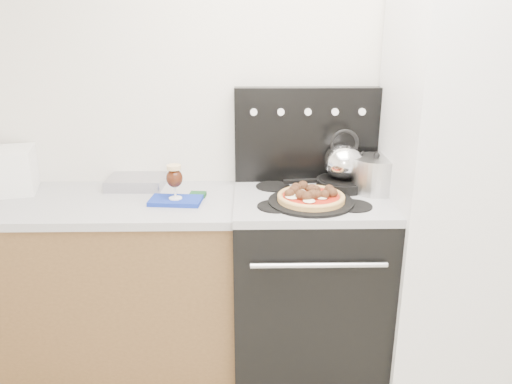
{
  "coord_description": "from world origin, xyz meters",
  "views": [
    {
      "loc": [
        -0.23,
        -1.15,
        1.73
      ],
      "look_at": [
        -0.19,
        1.05,
        0.99
      ],
      "focal_mm": 35.0,
      "sensor_mm": 36.0,
      "label": 1
    }
  ],
  "objects_px": {
    "stove_body": "(308,282)",
    "beer_glass": "(175,182)",
    "fridge": "(454,191)",
    "skillet": "(342,184)",
    "base_cabinet": "(99,283)",
    "pizza": "(311,196)",
    "stock_pot": "(375,176)",
    "oven_mitt": "(176,201)",
    "tea_kettle": "(343,159)",
    "pizza_pan": "(311,202)"
  },
  "relations": [
    {
      "from": "oven_mitt",
      "to": "pizza",
      "type": "xyz_separation_m",
      "value": [
        0.65,
        -0.07,
        0.05
      ]
    },
    {
      "from": "stove_body",
      "to": "stock_pot",
      "type": "bearing_deg",
      "value": 11.2
    },
    {
      "from": "stove_body",
      "to": "skillet",
      "type": "distance_m",
      "value": 0.55
    },
    {
      "from": "stove_body",
      "to": "beer_glass",
      "type": "bearing_deg",
      "value": -177.47
    },
    {
      "from": "base_cabinet",
      "to": "beer_glass",
      "type": "relative_size",
      "value": 8.38
    },
    {
      "from": "tea_kettle",
      "to": "stock_pot",
      "type": "height_order",
      "value": "tea_kettle"
    },
    {
      "from": "stove_body",
      "to": "stock_pot",
      "type": "xyz_separation_m",
      "value": [
        0.33,
        0.07,
        0.56
      ]
    },
    {
      "from": "oven_mitt",
      "to": "pizza_pan",
      "type": "height_order",
      "value": "pizza_pan"
    },
    {
      "from": "pizza",
      "to": "pizza_pan",
      "type": "bearing_deg",
      "value": 180.0
    },
    {
      "from": "fridge",
      "to": "oven_mitt",
      "type": "distance_m",
      "value": 1.37
    },
    {
      "from": "fridge",
      "to": "skillet",
      "type": "distance_m",
      "value": 0.54
    },
    {
      "from": "base_cabinet",
      "to": "skillet",
      "type": "relative_size",
      "value": 5.42
    },
    {
      "from": "tea_kettle",
      "to": "oven_mitt",
      "type": "bearing_deg",
      "value": 177.92
    },
    {
      "from": "base_cabinet",
      "to": "skillet",
      "type": "bearing_deg",
      "value": 4.38
    },
    {
      "from": "skillet",
      "to": "beer_glass",
      "type": "bearing_deg",
      "value": -169.73
    },
    {
      "from": "base_cabinet",
      "to": "beer_glass",
      "type": "bearing_deg",
      "value": -7.07
    },
    {
      "from": "fridge",
      "to": "pizza_pan",
      "type": "xyz_separation_m",
      "value": [
        -0.71,
        -0.07,
        -0.02
      ]
    },
    {
      "from": "oven_mitt",
      "to": "fridge",
      "type": "bearing_deg",
      "value": 0.19
    },
    {
      "from": "oven_mitt",
      "to": "stock_pot",
      "type": "relative_size",
      "value": 1.08
    },
    {
      "from": "base_cabinet",
      "to": "stock_pot",
      "type": "xyz_separation_m",
      "value": [
        1.44,
        0.04,
        0.57
      ]
    },
    {
      "from": "oven_mitt",
      "to": "beer_glass",
      "type": "xyz_separation_m",
      "value": [
        0.0,
        0.0,
        0.1
      ]
    },
    {
      "from": "beer_glass",
      "to": "pizza_pan",
      "type": "distance_m",
      "value": 0.66
    },
    {
      "from": "fridge",
      "to": "stock_pot",
      "type": "height_order",
      "value": "fridge"
    },
    {
      "from": "fridge",
      "to": "beer_glass",
      "type": "relative_size",
      "value": 10.98
    },
    {
      "from": "fridge",
      "to": "tea_kettle",
      "type": "distance_m",
      "value": 0.56
    },
    {
      "from": "fridge",
      "to": "tea_kettle",
      "type": "bearing_deg",
      "value": 164.2
    },
    {
      "from": "stove_body",
      "to": "fridge",
      "type": "relative_size",
      "value": 0.46
    },
    {
      "from": "stove_body",
      "to": "stock_pot",
      "type": "relative_size",
      "value": 3.8
    },
    {
      "from": "oven_mitt",
      "to": "skillet",
      "type": "relative_size",
      "value": 0.93
    },
    {
      "from": "pizza",
      "to": "skillet",
      "type": "distance_m",
      "value": 0.29
    },
    {
      "from": "stove_body",
      "to": "oven_mitt",
      "type": "xyz_separation_m",
      "value": [
        -0.67,
        -0.03,
        0.47
      ]
    },
    {
      "from": "base_cabinet",
      "to": "pizza_pan",
      "type": "distance_m",
      "value": 1.21
    },
    {
      "from": "pizza",
      "to": "stock_pot",
      "type": "bearing_deg",
      "value": 25.71
    },
    {
      "from": "pizza",
      "to": "stock_pot",
      "type": "relative_size",
      "value": 1.38
    },
    {
      "from": "beer_glass",
      "to": "tea_kettle",
      "type": "distance_m",
      "value": 0.86
    },
    {
      "from": "skillet",
      "to": "fridge",
      "type": "bearing_deg",
      "value": -15.8
    },
    {
      "from": "pizza_pan",
      "to": "stock_pot",
      "type": "height_order",
      "value": "stock_pot"
    },
    {
      "from": "oven_mitt",
      "to": "pizza",
      "type": "distance_m",
      "value": 0.66
    },
    {
      "from": "base_cabinet",
      "to": "stove_body",
      "type": "xyz_separation_m",
      "value": [
        1.1,
        -0.02,
        0.01
      ]
    },
    {
      "from": "oven_mitt",
      "to": "beer_glass",
      "type": "distance_m",
      "value": 0.1
    },
    {
      "from": "beer_glass",
      "to": "pizza_pan",
      "type": "relative_size",
      "value": 0.42
    },
    {
      "from": "fridge",
      "to": "pizza",
      "type": "bearing_deg",
      "value": -174.01
    },
    {
      "from": "stove_body",
      "to": "beer_glass",
      "type": "height_order",
      "value": "beer_glass"
    },
    {
      "from": "pizza_pan",
      "to": "pizza",
      "type": "height_order",
      "value": "pizza"
    },
    {
      "from": "pizza_pan",
      "to": "pizza",
      "type": "distance_m",
      "value": 0.03
    },
    {
      "from": "beer_glass",
      "to": "tea_kettle",
      "type": "bearing_deg",
      "value": 10.27
    },
    {
      "from": "oven_mitt",
      "to": "beer_glass",
      "type": "height_order",
      "value": "beer_glass"
    },
    {
      "from": "fridge",
      "to": "tea_kettle",
      "type": "height_order",
      "value": "fridge"
    },
    {
      "from": "skillet",
      "to": "tea_kettle",
      "type": "xyz_separation_m",
      "value": [
        0.0,
        0.0,
        0.13
      ]
    },
    {
      "from": "tea_kettle",
      "to": "stock_pot",
      "type": "bearing_deg",
      "value": -32.82
    }
  ]
}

